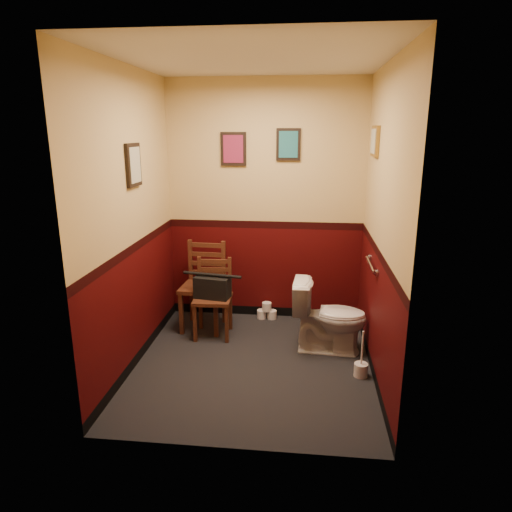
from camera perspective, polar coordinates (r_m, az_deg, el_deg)
The scene contains 17 objects.
floor at distance 4.46m, azimuth -0.36°, elevation -13.35°, with size 2.20×2.40×0.00m, color black.
ceiling at distance 3.94m, azimuth -0.43°, elevation 23.48°, with size 2.20×2.40×0.00m, color silver.
wall_back at distance 5.16m, azimuth 1.15°, elevation 6.56°, with size 2.20×2.70×0.00m, color #390607.
wall_front at distance 2.83m, azimuth -3.18°, elevation -0.97°, with size 2.20×2.70×0.00m, color #390607.
wall_left at distance 4.25m, azimuth -15.31°, elevation 4.08°, with size 2.40×2.70×0.00m, color #390607.
wall_right at distance 4.01m, azimuth 15.43°, elevation 3.41°, with size 2.40×2.70×0.00m, color #390607.
grab_bar at distance 4.35m, azimuth 14.16°, elevation -1.04°, with size 0.05×0.56×0.06m.
framed_print_back_a at distance 5.13m, azimuth -2.84°, elevation 13.22°, with size 0.28×0.04×0.36m.
framed_print_back_b at distance 5.07m, azimuth 4.07°, elevation 13.74°, with size 0.26×0.04×0.34m.
framed_print_left at distance 4.27m, azimuth -15.04°, elevation 10.93°, with size 0.04×0.30×0.38m.
framed_print_right at distance 4.53m, azimuth 14.64°, elevation 13.72°, with size 0.04×0.34×0.28m.
toilet at distance 4.62m, azimuth 9.15°, elevation -7.53°, with size 0.41×0.73×0.72m, color white.
toilet_brush at distance 4.34m, azimuth 12.97°, elevation -13.59°, with size 0.12×0.12×0.44m.
chair_left at distance 5.09m, azimuth -6.53°, elevation -3.73°, with size 0.48×0.48×0.96m.
chair_right at distance 4.92m, azimuth -5.36°, elevation -5.21°, with size 0.41×0.41×0.83m.
handbag at distance 4.84m, azimuth -5.47°, elevation -3.88°, with size 0.39×0.24×0.27m.
tp_stack at distance 5.41m, azimuth 1.35°, elevation -6.98°, with size 0.23×0.12×0.20m.
Camera 1 is at (0.45, -3.88, 2.15)m, focal length 32.00 mm.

